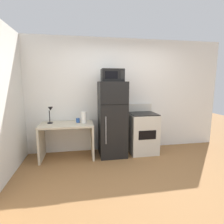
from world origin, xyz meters
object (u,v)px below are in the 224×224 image
Objects in this scene: refrigerator at (112,119)px; coffee_mug at (78,120)px; microwave at (112,75)px; paper_towel_roll at (84,118)px; desk at (67,134)px; desk_lamp at (50,112)px; oven_range at (142,132)px.

coffee_mug is at bearing 174.72° from refrigerator.
paper_towel_roll is at bearing 179.03° from microwave.
paper_towel_roll reaches higher than desk.
desk_lamp is 0.71m from paper_towel_roll.
desk_lamp reaches higher than oven_range.
coffee_mug is 1.50m from oven_range.
desk_lamp is at bearing 175.44° from microwave.
refrigerator is 3.54× the size of microwave.
coffee_mug is 1.22m from microwave.
refrigerator is at bearing -5.28° from coffee_mug.
desk is 0.68× the size of refrigerator.
refrigerator reaches higher than desk.
microwave is (0.98, -0.02, 1.24)m from desk.
refrigerator is (0.61, 0.01, -0.06)m from paper_towel_roll.
refrigerator is (1.31, -0.08, -0.18)m from desk_lamp.
refrigerator reaches higher than paper_towel_roll.
microwave is at bearing -1.45° from desk.
refrigerator is at bearing -0.21° from desk.
desk is at bearing -179.51° from oven_range.
paper_towel_roll is 2.53× the size of coffee_mug.
refrigerator is (0.98, -0.00, 0.29)m from desk.
desk_lamp is at bearing 172.32° from paper_towel_roll.
paper_towel_roll is (0.37, -0.01, 0.35)m from desk.
desk_lamp is at bearing 166.51° from desk.
microwave reaches higher than desk.
desk_lamp is at bearing 176.36° from refrigerator.
desk_lamp is 2.09m from oven_range.
desk_lamp is 0.32× the size of oven_range.
desk is 2.41× the size of microwave.
refrigerator reaches higher than desk_lamp.
paper_towel_roll is at bearing -178.76° from oven_range.
microwave is (0.61, -0.01, 0.89)m from paper_towel_roll.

